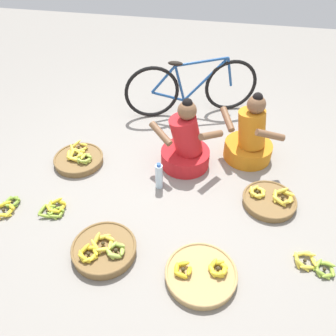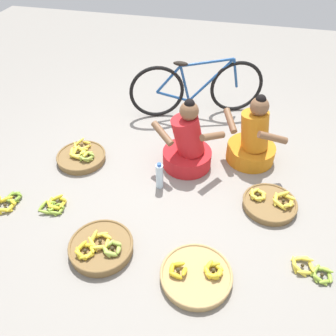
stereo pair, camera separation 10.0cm
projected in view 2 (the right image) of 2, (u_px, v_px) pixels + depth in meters
ground_plane at (172, 181)px, 3.56m from camera, size 10.00×10.00×0.00m
vendor_woman_front at (188, 146)px, 3.59m from camera, size 0.75×0.52×0.80m
vendor_woman_behind at (253, 140)px, 3.67m from camera, size 0.68×0.54×0.80m
bicycle_leaning at (197, 88)px, 4.32m from camera, size 1.61×0.66×0.73m
banana_basket_back_center at (101, 247)px, 2.88m from camera, size 0.54×0.54×0.16m
banana_basket_mid_right at (81, 156)px, 3.79m from camera, size 0.53×0.53×0.15m
banana_basket_back_left at (197, 275)px, 2.69m from camera, size 0.57×0.57×0.14m
banana_basket_front_right at (270, 203)px, 3.27m from camera, size 0.51×0.51×0.15m
loose_bananas_near_bicycle at (54, 206)px, 3.26m from camera, size 0.26×0.26×0.09m
loose_bananas_near_vendor at (312, 270)px, 2.74m from camera, size 0.34×0.25×0.09m
loose_bananas_mid_left at (8, 202)px, 3.30m from camera, size 0.24×0.32×0.10m
water_bottle at (160, 176)px, 3.41m from camera, size 0.08×0.08×0.30m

